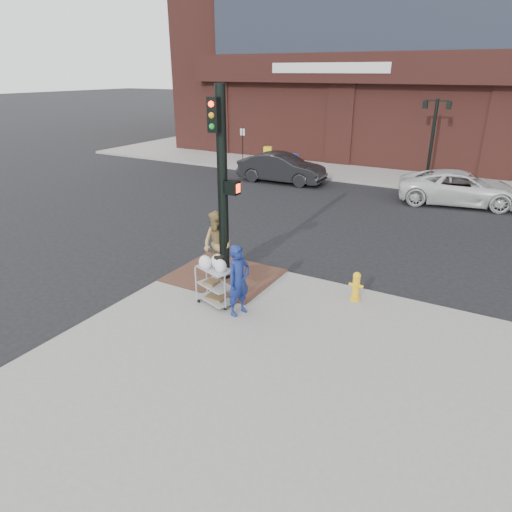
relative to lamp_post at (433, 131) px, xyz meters
The scene contains 13 objects.
ground 16.34m from the lamp_post, 97.13° to the right, with size 220.00×220.00×0.00m, color black.
brick_curb_ramp 15.52m from the lamp_post, 99.77° to the right, with size 2.80×2.40×0.01m, color #4D2E24.
lamp_post is the anchor object (origin of this frame).
parking_sign 10.64m from the lamp_post, behind, with size 0.05×0.05×2.20m, color black.
traffic_signal_pole 15.43m from the lamp_post, 99.24° to the right, with size 0.61×0.51×5.00m.
woman_blue 16.81m from the lamp_post, 93.88° to the right, with size 0.62×0.40×1.69m, color navy.
pedestrian_tan 15.54m from the lamp_post, 100.03° to the right, with size 0.90×0.70×1.85m, color #997D48.
sedan_dark 7.73m from the lamp_post, 151.86° to the right, with size 1.58×4.52×1.49m, color black.
minivan_white 4.44m from the lamp_post, 60.32° to the right, with size 2.36×5.12×1.42m, color silver.
utility_cart 16.76m from the lamp_post, 96.48° to the right, with size 1.01×0.76×1.25m.
fire_hydrant 14.90m from the lamp_post, 86.05° to the right, with size 0.35×0.25×0.75m.
newsbox_yellow 9.29m from the lamp_post, behind, with size 0.46×0.41×1.09m, color yellow.
newsbox_blue 7.50m from the lamp_post, behind, with size 0.37×0.33×0.88m, color #193CA6.
Camera 1 is at (5.84, -8.66, 5.42)m, focal length 32.00 mm.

